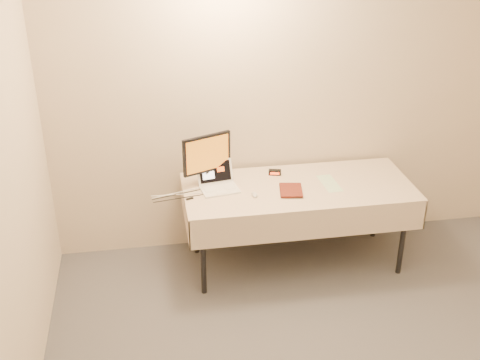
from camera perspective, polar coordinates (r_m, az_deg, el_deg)
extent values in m
cube|color=beige|center=(5.06, 4.55, 7.95)|extent=(4.00, 0.10, 2.70)
cylinder|color=black|center=(4.71, -3.51, -7.22)|extent=(0.04, 0.04, 0.69)
cylinder|color=black|center=(5.10, 15.18, -5.27)|extent=(0.04, 0.04, 0.69)
cylinder|color=black|center=(5.21, -4.24, -3.64)|extent=(0.04, 0.04, 0.69)
cylinder|color=black|center=(5.57, 12.80, -2.14)|extent=(0.04, 0.04, 0.69)
cube|color=gray|center=(4.90, 5.54, -0.86)|extent=(1.80, 0.75, 0.04)
cube|color=beige|center=(4.89, 5.55, -0.61)|extent=(1.86, 0.81, 0.01)
cube|color=beige|center=(4.62, 6.73, -4.28)|extent=(1.86, 0.01, 0.25)
cube|color=beige|center=(5.30, 4.40, 0.11)|extent=(1.86, 0.01, 0.25)
cube|color=beige|center=(4.82, -5.25, -2.82)|extent=(0.01, 0.81, 0.25)
cube|color=beige|center=(5.25, 15.31, -1.07)|extent=(0.01, 0.81, 0.25)
cube|color=white|center=(4.80, -1.92, -0.92)|extent=(0.32, 0.25, 0.02)
cube|color=white|center=(4.87, -2.40, 0.80)|extent=(0.30, 0.12, 0.18)
cube|color=black|center=(4.87, -2.40, 0.80)|extent=(0.26, 0.10, 0.15)
cylinder|color=black|center=(4.90, -3.08, -0.34)|extent=(0.19, 0.19, 0.01)
cube|color=black|center=(4.87, -3.10, 0.28)|extent=(0.04, 0.03, 0.10)
cube|color=black|center=(4.78, -3.16, 2.52)|extent=(0.40, 0.18, 0.31)
cube|color=orange|center=(4.78, -3.16, 2.52)|extent=(0.35, 0.14, 0.27)
imported|color=maroon|center=(4.74, 3.84, 0.15)|extent=(0.18, 0.05, 0.24)
cube|color=black|center=(5.05, 3.32, 0.74)|extent=(0.11, 0.07, 0.04)
cube|color=#FF390C|center=(5.03, 3.31, 0.63)|extent=(0.07, 0.02, 0.02)
ellipsoid|color=#B9B9BC|center=(4.71, 1.37, -1.40)|extent=(0.04, 0.09, 0.02)
cube|color=#BBDEB1|center=(4.96, 8.48, -0.31)|extent=(0.14, 0.32, 0.00)
cube|color=black|center=(4.68, -4.80, -1.78)|extent=(0.06, 0.04, 0.01)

